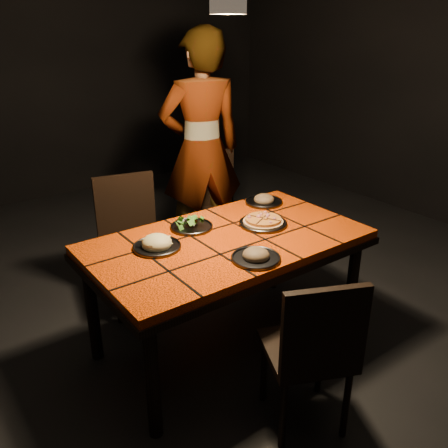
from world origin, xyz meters
TOP-DOWN VIEW (x-y plane):
  - room_shell at (0.00, 0.00)m, footprint 6.04×7.04m
  - dining_table at (0.00, 0.00)m, footprint 1.62×0.92m
  - chair_near at (-0.09, -0.79)m, footprint 0.52×0.52m
  - chair_far_left at (-0.23, 0.84)m, footprint 0.51×0.51m
  - chair_far_right at (0.67, 1.02)m, footprint 0.44×0.44m
  - diner at (0.59, 1.15)m, footprint 0.78×0.62m
  - plate_pizza at (0.29, 0.02)m, footprint 0.33×0.33m
  - plate_pasta at (-0.40, 0.12)m, footprint 0.27×0.27m
  - plate_salad at (-0.09, 0.24)m, footprint 0.26×0.26m
  - plate_mushroom_a at (-0.04, -0.31)m, footprint 0.26×0.26m
  - plate_mushroom_b at (0.55, 0.31)m, footprint 0.26×0.26m

SIDE VIEW (x-z plane):
  - chair_near at x=-0.09m, z-range 0.06..0.94m
  - chair_far_right at x=0.67m, z-range 0.07..0.99m
  - chair_far_left at x=-0.23m, z-range 0.07..1.00m
  - dining_table at x=0.00m, z-range 0.30..1.05m
  - plate_pizza at x=0.29m, z-range 0.75..0.79m
  - plate_mushroom_b at x=0.55m, z-range 0.73..0.81m
  - plate_mushroom_a at x=-0.04m, z-range 0.73..0.82m
  - plate_pasta at x=-0.40m, z-range 0.73..0.82m
  - plate_salad at x=-0.09m, z-range 0.74..0.81m
  - diner at x=0.59m, z-range 0.00..1.89m
  - room_shell at x=0.00m, z-range -0.04..3.04m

